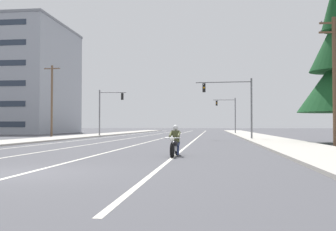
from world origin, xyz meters
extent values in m
plane|color=#47474C|center=(0.00, 0.00, 0.00)|extent=(400.00, 400.00, 0.00)
cube|color=beige|center=(0.00, 45.00, 0.00)|extent=(0.16, 100.00, 0.01)
cube|color=beige|center=(-3.64, 45.00, 0.00)|extent=(0.16, 100.00, 0.01)
cube|color=beige|center=(3.79, 45.00, 0.00)|extent=(0.16, 100.00, 0.01)
cube|color=beige|center=(-7.18, 45.00, 0.00)|extent=(0.16, 100.00, 0.01)
cube|color=#ADA89E|center=(10.96, 40.00, 0.07)|extent=(4.40, 110.00, 0.14)
cube|color=#ADA89E|center=(-10.96, 40.00, 0.07)|extent=(4.40, 110.00, 0.14)
cylinder|color=black|center=(3.78, 6.05, 0.32)|extent=(0.15, 0.64, 0.64)
cylinder|color=black|center=(3.85, 7.60, 0.32)|extent=(0.15, 0.64, 0.64)
cylinder|color=silver|center=(3.78, 6.15, 0.64)|extent=(0.08, 0.33, 0.68)
sphere|color=white|center=(3.78, 6.00, 0.82)|extent=(0.20, 0.20, 0.20)
cylinder|color=silver|center=(3.79, 6.20, 0.87)|extent=(0.70, 0.08, 0.04)
ellipsoid|color=black|center=(3.81, 6.71, 0.60)|extent=(0.34, 0.57, 0.28)
cube|color=silver|center=(3.81, 6.83, 0.37)|extent=(0.26, 0.45, 0.24)
cube|color=black|center=(3.83, 7.15, 0.54)|extent=(0.30, 0.53, 0.12)
cube|color=black|center=(3.85, 7.55, 0.62)|extent=(0.22, 0.37, 0.08)
cylinder|color=silver|center=(3.69, 7.23, 0.30)|extent=(0.10, 0.55, 0.08)
cube|color=#4C512D|center=(3.83, 7.11, 0.92)|extent=(0.37, 0.26, 0.56)
sphere|color=silver|center=(3.83, 7.09, 1.33)|extent=(0.26, 0.26, 0.26)
cylinder|color=navy|center=(3.96, 6.96, 0.54)|extent=(0.16, 0.45, 0.30)
cylinder|color=navy|center=(3.97, 6.78, 0.24)|extent=(0.12, 0.16, 0.35)
cylinder|color=#4C512D|center=(4.01, 6.84, 1.02)|extent=(0.12, 0.53, 0.27)
cylinder|color=navy|center=(3.68, 6.97, 0.54)|extent=(0.16, 0.45, 0.30)
cylinder|color=navy|center=(3.65, 6.80, 0.24)|extent=(0.12, 0.16, 0.35)
cylinder|color=#4C512D|center=(3.61, 6.86, 1.02)|extent=(0.12, 0.53, 0.27)
cylinder|color=slate|center=(9.47, 27.87, 3.10)|extent=(0.18, 0.18, 6.20)
cylinder|color=slate|center=(6.68, 27.99, 5.85)|extent=(5.60, 0.35, 0.11)
cube|color=black|center=(4.72, 28.07, 5.30)|extent=(0.31, 0.25, 0.90)
sphere|color=black|center=(4.71, 27.92, 5.60)|extent=(0.18, 0.18, 0.18)
sphere|color=orange|center=(4.71, 27.92, 5.30)|extent=(0.18, 0.18, 0.18)
sphere|color=black|center=(4.71, 27.92, 5.00)|extent=(0.18, 0.18, 0.18)
cylinder|color=slate|center=(-9.40, 38.20, 3.10)|extent=(0.18, 0.18, 6.20)
cylinder|color=slate|center=(-7.60, 38.29, 5.85)|extent=(3.60, 0.30, 0.11)
cube|color=black|center=(-6.34, 38.35, 5.30)|extent=(0.31, 0.26, 0.90)
sphere|color=black|center=(-6.35, 38.51, 5.60)|extent=(0.18, 0.18, 0.18)
sphere|color=orange|center=(-6.35, 38.51, 5.30)|extent=(0.18, 0.18, 0.18)
sphere|color=black|center=(-6.35, 38.51, 5.00)|extent=(0.18, 0.18, 0.18)
cylinder|color=slate|center=(9.48, 54.90, 3.10)|extent=(0.18, 0.18, 6.20)
cylinder|color=slate|center=(7.61, 54.82, 5.85)|extent=(3.74, 0.28, 0.11)
cube|color=black|center=(6.30, 54.76, 5.30)|extent=(0.31, 0.25, 0.90)
sphere|color=black|center=(6.31, 54.60, 5.60)|extent=(0.18, 0.18, 0.18)
sphere|color=orange|center=(6.31, 54.60, 5.30)|extent=(0.18, 0.18, 0.18)
sphere|color=black|center=(6.31, 54.60, 5.00)|extent=(0.18, 0.18, 0.18)
cylinder|color=brown|center=(13.94, 16.46, 4.48)|extent=(0.26, 0.26, 8.95)
cube|color=brown|center=(13.94, 16.46, 8.55)|extent=(1.94, 0.12, 0.12)
cylinder|color=slate|center=(13.13, 16.46, 8.65)|extent=(0.08, 0.08, 0.12)
cube|color=brown|center=(13.94, 16.46, 7.90)|extent=(2.01, 0.12, 0.12)
cylinder|color=slate|center=(13.10, 16.46, 8.00)|extent=(0.08, 0.08, 0.12)
cylinder|color=brown|center=(-14.64, 34.96, 4.53)|extent=(0.26, 0.26, 9.06)
cube|color=brown|center=(-14.64, 34.96, 8.66)|extent=(2.10, 0.12, 0.12)
cylinder|color=slate|center=(-15.52, 34.96, 8.76)|extent=(0.08, 0.08, 0.12)
cylinder|color=slate|center=(-13.76, 34.96, 8.76)|extent=(0.08, 0.08, 0.12)
cone|color=#14421E|center=(15.50, 21.02, 4.70)|extent=(6.13, 6.13, 4.39)
cone|color=#14421E|center=(15.50, 21.02, 8.00)|extent=(4.17, 4.17, 4.39)
cone|color=#14421E|center=(15.50, 21.02, 11.29)|extent=(2.21, 2.21, 4.39)
camera|label=1|loc=(5.56, -10.64, 1.43)|focal=40.34mm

